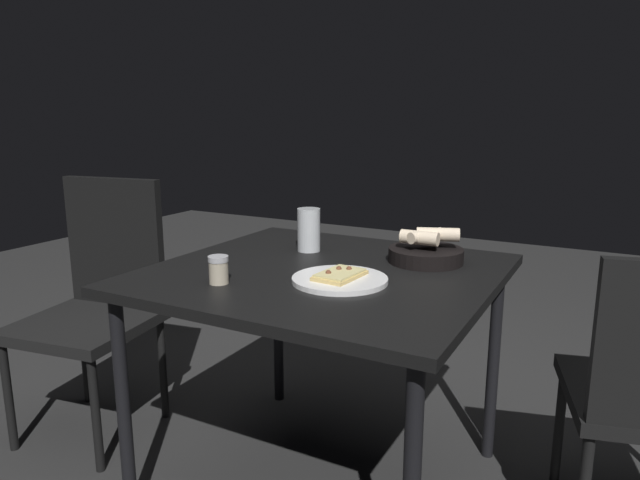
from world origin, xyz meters
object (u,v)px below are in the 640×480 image
beer_glass (309,233)px  pizza_plate (340,279)px  chair_near (99,292)px  bread_basket (427,252)px  dining_table (324,290)px  pepper_shaker (219,271)px

beer_glass → pizza_plate: bearing=-47.6°
pizza_plate → chair_near: (-1.03, 0.04, -0.21)m
pizza_plate → bread_basket: bread_basket is taller
pizza_plate → dining_table: bearing=135.7°
beer_glass → dining_table: bearing=-49.5°
chair_near → dining_table: bearing=3.3°
beer_glass → chair_near: bearing=-162.7°
bread_basket → beer_glass: 0.41m
beer_glass → pepper_shaker: size_ratio=1.88×
dining_table → pizza_plate: size_ratio=3.70×
pizza_plate → beer_glass: 0.39m
dining_table → bread_basket: bread_basket is taller
pizza_plate → pepper_shaker: size_ratio=3.45×
beer_glass → pepper_shaker: (-0.03, -0.45, -0.03)m
dining_table → beer_glass: size_ratio=6.80×
bread_basket → pepper_shaker: (-0.43, -0.49, -0.00)m
dining_table → chair_near: bearing=-176.7°
dining_table → bread_basket: size_ratio=4.24×
pizza_plate → chair_near: chair_near is taller
pepper_shaker → chair_near: chair_near is taller
dining_table → pepper_shaker: 0.34m
pepper_shaker → pizza_plate: bearing=30.5°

